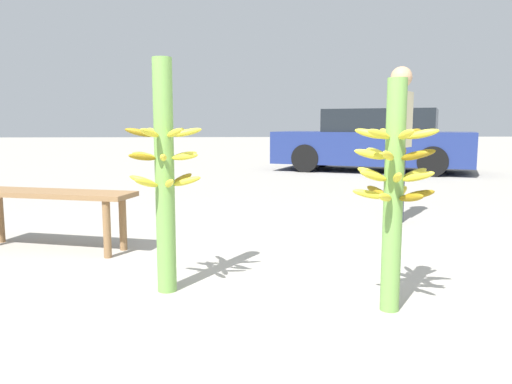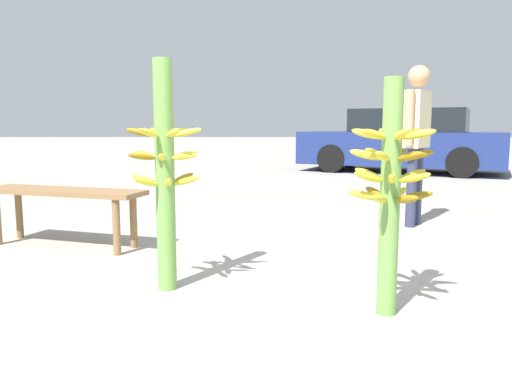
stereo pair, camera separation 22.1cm
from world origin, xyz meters
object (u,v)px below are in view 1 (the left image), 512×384
(banana_stalk_left, at_px, (165,173))
(banana_stalk_center, at_px, (394,186))
(vendor_person, at_px, (399,130))
(market_bench, at_px, (49,201))
(parked_car, at_px, (374,141))

(banana_stalk_left, bearing_deg, banana_stalk_center, -18.18)
(banana_stalk_center, bearing_deg, vendor_person, 69.54)
(market_bench, relative_size, parked_car, 0.32)
(banana_stalk_center, distance_m, vendor_person, 2.60)
(banana_stalk_left, bearing_deg, market_bench, 133.71)
(banana_stalk_left, distance_m, market_bench, 1.58)
(banana_stalk_center, distance_m, parked_car, 8.68)
(parked_car, bearing_deg, banana_stalk_left, -179.90)
(banana_stalk_left, distance_m, vendor_person, 2.97)
(banana_stalk_center, relative_size, parked_car, 0.28)
(vendor_person, height_order, parked_car, vendor_person)
(vendor_person, bearing_deg, parked_car, -158.44)
(banana_stalk_left, bearing_deg, vendor_person, 42.58)
(parked_car, bearing_deg, vendor_person, -169.49)
(banana_stalk_left, height_order, market_bench, banana_stalk_left)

